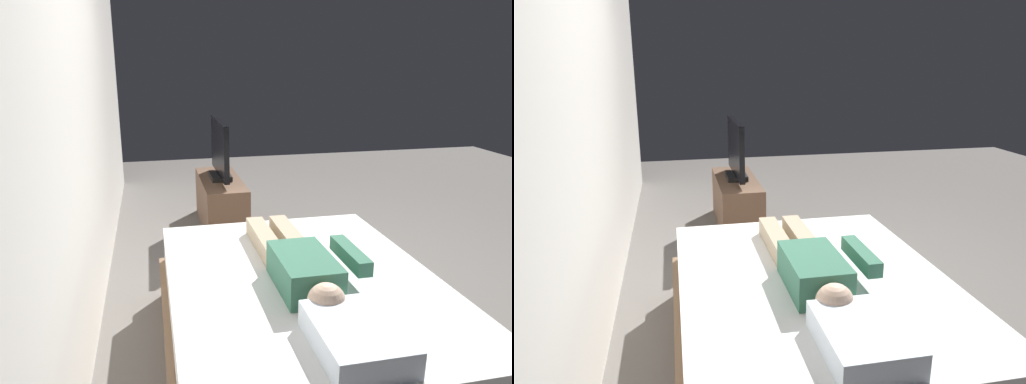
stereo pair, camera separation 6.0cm
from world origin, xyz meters
The scene contains 8 objects.
ground_plane centered at (0.00, 0.00, 0.00)m, with size 10.00×10.00×0.00m, color slate.
back_wall centered at (0.40, 1.54, 1.40)m, with size 6.40×0.10×2.80m, color silver.
bed centered at (-0.76, 0.33, 0.26)m, with size 1.99×1.52×0.54m.
pillow centered at (-1.43, 0.33, 0.60)m, with size 0.48×0.34×0.12m, color white.
person centered at (-0.73, 0.35, 0.62)m, with size 1.26×0.46×0.18m.
remote centered at (-0.58, -0.06, 0.55)m, with size 0.15×0.04×0.02m, color black.
tv_stand centered at (1.64, 0.43, 0.25)m, with size 1.10×0.40×0.50m, color brown.
tv centered at (1.64, 0.43, 0.78)m, with size 0.88×0.20×0.59m.
Camera 2 is at (-3.02, 1.04, 1.71)m, focal length 33.59 mm.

